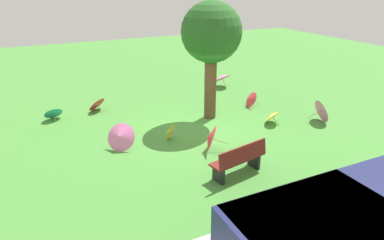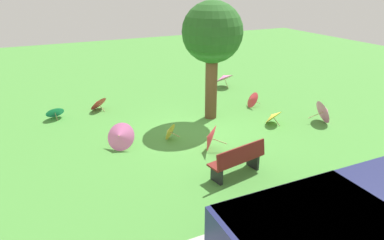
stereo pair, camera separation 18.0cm
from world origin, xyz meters
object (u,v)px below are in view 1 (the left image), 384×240
parasol_teal_1 (53,112)px  parasol_red_3 (210,137)px  van_dark (352,235)px  parasol_yellow_0 (169,131)px  parasol_red_0 (96,103)px  parasol_pink_0 (120,137)px  parasol_pink_1 (324,110)px  parasol_yellow_1 (272,115)px  shade_tree (211,35)px  parasol_red_1 (250,99)px  parasol_pink_2 (222,77)px  park_bench (239,160)px

parasol_teal_1 → parasol_red_3: size_ratio=0.80×
parasol_teal_1 → van_dark: bearing=110.2°
parasol_yellow_0 → parasol_red_0: bearing=-67.6°
parasol_pink_0 → parasol_pink_1: (-7.18, 1.09, 0.02)m
parasol_yellow_0 → parasol_yellow_1: parasol_yellow_1 is taller
shade_tree → parasol_teal_1: shade_tree is taller
parasol_red_0 → parasol_pink_0: bearing=89.1°
van_dark → parasol_red_1: 8.73m
shade_tree → parasol_pink_1: shade_tree is taller
parasol_teal_1 → parasol_pink_2: bearing=-173.8°
parasol_pink_0 → parasol_red_1: bearing=-166.3°
parasol_yellow_0 → parasol_yellow_1: (-3.81, 0.39, 0.02)m
parasol_teal_1 → parasol_red_3: 6.17m
park_bench → parasol_yellow_0: bearing=-74.5°
parasol_red_0 → parasol_pink_0: size_ratio=0.86×
parasol_red_0 → parasol_pink_1: (-7.13, 4.78, 0.13)m
shade_tree → parasol_pink_0: (3.71, 1.10, -2.63)m
parasol_red_0 → parasol_pink_2: size_ratio=0.86×
parasol_pink_2 → park_bench: bearing=62.3°
parasol_yellow_1 → parasol_pink_1: 1.92m
park_bench → parasol_yellow_1: (-3.02, -2.46, -0.16)m
parasol_red_1 → parasol_yellow_0: 4.38m
shade_tree → parasol_pink_1: size_ratio=4.40×
parasol_yellow_0 → parasol_pink_2: size_ratio=0.58×
parasol_red_1 → parasol_teal_1: (7.29, -2.09, -0.03)m
parasol_red_3 → park_bench: bearing=89.1°
parasol_pink_2 → parasol_red_3: bearing=56.0°
parasol_yellow_0 → parasol_teal_1: (3.15, -3.50, 0.00)m
park_bench → parasol_red_3: bearing=-90.9°
parasol_yellow_0 → parasol_pink_2: parasol_pink_2 is taller
parasol_red_0 → parasol_teal_1: bearing=7.3°
parasol_pink_0 → parasol_red_3: size_ratio=1.19×
parasol_yellow_0 → parasol_teal_1: bearing=-48.0°
parasol_pink_1 → parasol_teal_1: (8.74, -4.58, -0.15)m
shade_tree → parasol_red_3: (1.31, 2.34, -2.63)m
van_dark → parasol_red_0: 10.45m
parasol_red_1 → parasol_yellow_0: parasol_red_1 is taller
park_bench → parasol_red_1: 5.43m
parasol_pink_1 → parasol_teal_1: bearing=-27.6°
park_bench → parasol_pink_2: bearing=-117.7°
parasol_red_0 → parasol_red_3: size_ratio=1.02×
parasol_pink_2 → parasol_teal_1: parasol_pink_2 is taller
parasol_yellow_1 → parasol_red_3: parasol_red_3 is taller
parasol_pink_0 → parasol_pink_2: (-6.16, -4.33, 0.07)m
van_dark → parasol_pink_1: van_dark is taller
parasol_red_3 → parasol_pink_0: bearing=-27.4°
parasol_pink_1 → parasol_pink_2: size_ratio=0.89×
parasol_red_1 → parasol_pink_2: (-0.42, -2.93, 0.17)m
parasol_red_1 → parasol_yellow_0: size_ratio=1.19×
parasol_yellow_0 → parasol_teal_1: parasol_teal_1 is taller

